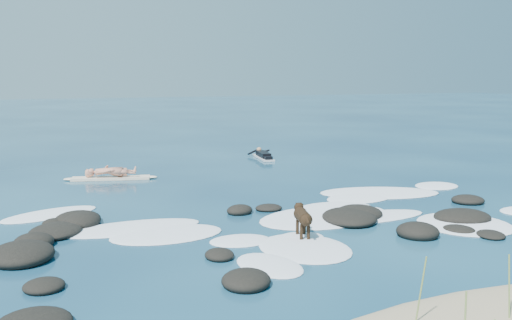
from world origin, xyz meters
name	(u,v)px	position (x,y,z in m)	size (l,w,h in m)	color
ground	(299,215)	(0.00, 0.00, 0.00)	(160.00, 160.00, 0.00)	#0A2642
reef_rocks	(247,231)	(-1.99, -1.27, 0.09)	(14.44, 7.53, 0.45)	black
breaking_foam	(326,216)	(0.54, -0.46, 0.01)	(14.67, 7.94, 0.12)	white
standing_surfer_rig	(110,159)	(-3.97, 7.14, 0.74)	(3.25, 1.18, 1.86)	#F3E1C3
paddling_surfer_rig	(263,155)	(3.03, 9.87, 0.14)	(1.06, 2.38, 0.41)	silver
dog	(302,216)	(-0.93, -2.03, 0.52)	(0.50, 1.21, 0.78)	black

